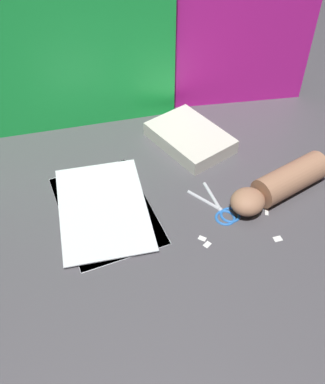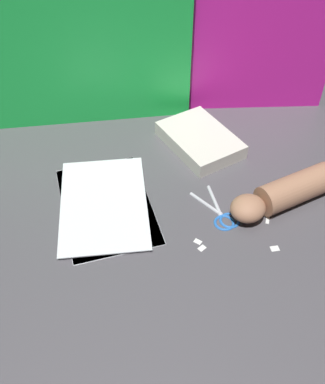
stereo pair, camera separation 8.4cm
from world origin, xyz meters
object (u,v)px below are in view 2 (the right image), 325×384
at_px(book_closed, 200,140).
at_px(paper_stack, 106,204).
at_px(scissors, 222,214).
at_px(hand_forearm, 284,193).

bearing_deg(book_closed, paper_stack, -148.58).
height_order(book_closed, scissors, book_closed).
relative_size(book_closed, scissors, 1.69).
bearing_deg(hand_forearm, scissors, -178.24).
xyz_separation_m(paper_stack, scissors, (0.27, -0.10, -0.00)).
height_order(paper_stack, book_closed, book_closed).
distance_m(scissors, hand_forearm, 0.16).
bearing_deg(paper_stack, book_closed, 31.42).
bearing_deg(scissors, hand_forearm, 1.76).
distance_m(paper_stack, hand_forearm, 0.44).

